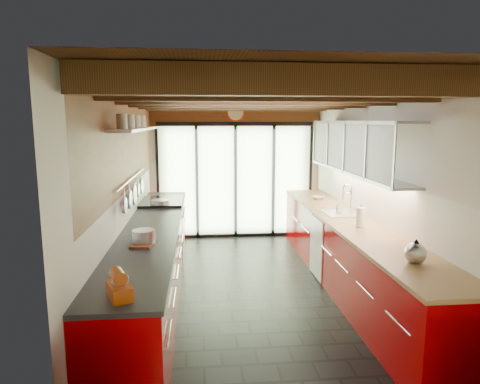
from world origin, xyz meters
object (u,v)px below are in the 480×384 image
(soap_bottle, at_px, (339,207))
(bowl, at_px, (318,198))
(stand_mixer, at_px, (120,286))
(kettle, at_px, (416,252))
(paper_towel, at_px, (361,217))

(soap_bottle, relative_size, bowl, 0.86)
(stand_mixer, relative_size, soap_bottle, 1.76)
(kettle, xyz_separation_m, paper_towel, (-0.00, 1.35, 0.02))
(stand_mixer, xyz_separation_m, paper_towel, (2.54, 1.89, 0.03))
(paper_towel, height_order, bowl, paper_towel)
(kettle, height_order, paper_towel, paper_towel)
(stand_mixer, distance_m, bowl, 4.54)
(stand_mixer, relative_size, kettle, 1.10)
(soap_bottle, height_order, bowl, soap_bottle)
(stand_mixer, distance_m, kettle, 2.60)
(stand_mixer, bearing_deg, bowl, 55.99)
(soap_bottle, bearing_deg, kettle, -90.00)
(soap_bottle, xyz_separation_m, bowl, (0.00, 1.08, -0.06))
(kettle, xyz_separation_m, bowl, (-0.00, 3.22, -0.08))
(paper_towel, relative_size, soap_bottle, 1.74)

